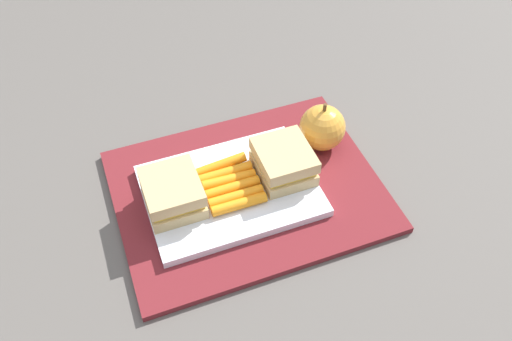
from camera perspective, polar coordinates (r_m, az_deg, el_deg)
name	(u,v)px	position (r m, az deg, el deg)	size (l,w,h in m)	color
ground_plane	(248,193)	(0.75, -0.89, -2.37)	(2.40, 2.40, 0.00)	#56514C
lunchbag_mat	(248,190)	(0.75, -0.89, -2.13)	(0.36, 0.28, 0.01)	maroon
food_tray	(230,190)	(0.74, -2.73, -2.11)	(0.23, 0.17, 0.01)	white
sandwich_half_left	(173,193)	(0.71, -8.82, -2.37)	(0.07, 0.08, 0.04)	tan
sandwich_half_right	(284,162)	(0.73, 2.96, 0.94)	(0.07, 0.08, 0.04)	tan
carrot_sticks_bundle	(230,184)	(0.73, -2.75, -1.44)	(0.08, 0.09, 0.02)	orange
apple	(322,128)	(0.79, 7.03, 4.52)	(0.07, 0.07, 0.08)	gold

